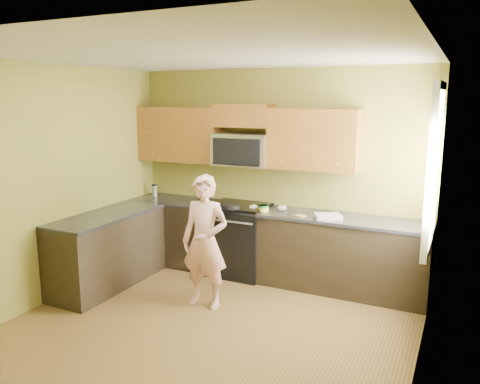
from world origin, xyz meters
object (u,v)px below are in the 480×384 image
Objects in this scene: stove at (239,239)px; butter_tub at (264,211)px; microwave at (243,165)px; woman at (205,242)px; travel_mug at (155,196)px; frying_pan at (230,208)px.

stove is 0.60m from butter_tub.
woman is at bearing -85.11° from microwave.
woman is at bearing -106.88° from butter_tub.
travel_mug is at bearing 175.59° from stove.
travel_mug is at bearing -178.87° from frying_pan.
travel_mug reaches higher than frying_pan.
butter_tub is (0.30, 0.97, 0.17)m from woman.
frying_pan is (0.00, -0.38, -0.50)m from microwave.
woman is (0.10, -1.07, 0.28)m from stove.
travel_mug reaches higher than butter_tub.
microwave reaches higher than travel_mug.
stove is at bearing -90.00° from microwave.
frying_pan is at bearing -89.58° from stove.
travel_mug is at bearing 173.43° from butter_tub.
butter_tub is 1.83m from travel_mug.
frying_pan is 3.30× the size of butter_tub.
woman reaches higher than stove.
microwave is 1.71× the size of frying_pan.
microwave is 0.70m from butter_tub.
butter_tub is (0.40, -0.10, 0.45)m from stove.
microwave reaches higher than frying_pan.
woman is at bearing -37.85° from travel_mug.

